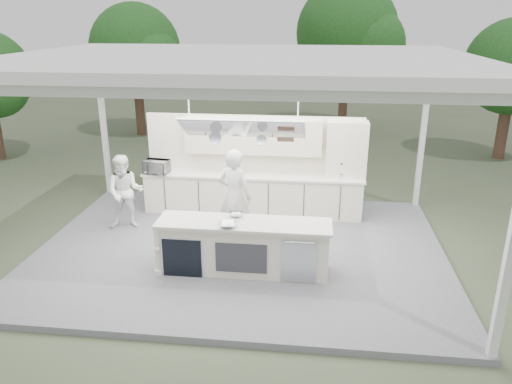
# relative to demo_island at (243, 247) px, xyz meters

# --- Properties ---
(ground) EXTENTS (90.00, 90.00, 0.00)m
(ground) POSITION_rel_demo_island_xyz_m (-0.18, 0.91, -0.60)
(ground) COLOR #424F36
(ground) RESTS_ON ground
(stage_deck) EXTENTS (8.00, 6.00, 0.12)m
(stage_deck) POSITION_rel_demo_island_xyz_m (-0.18, 0.91, -0.54)
(stage_deck) COLOR slate
(stage_deck) RESTS_ON ground
(tent) EXTENTS (8.20, 6.20, 3.86)m
(tent) POSITION_rel_demo_island_xyz_m (-0.18, 0.90, 3.11)
(tent) COLOR white
(tent) RESTS_ON ground
(demo_island) EXTENTS (3.10, 0.79, 0.95)m
(demo_island) POSITION_rel_demo_island_xyz_m (0.00, 0.00, 0.00)
(demo_island) COLOR beige
(demo_island) RESTS_ON stage_deck
(back_counter) EXTENTS (5.08, 0.72, 0.95)m
(back_counter) POSITION_rel_demo_island_xyz_m (-0.18, 2.81, 0.00)
(back_counter) COLOR beige
(back_counter) RESTS_ON stage_deck
(back_wall_unit) EXTENTS (5.05, 0.48, 2.25)m
(back_wall_unit) POSITION_rel_demo_island_xyz_m (0.27, 3.03, 0.98)
(back_wall_unit) COLOR beige
(back_wall_unit) RESTS_ON stage_deck
(tree_cluster) EXTENTS (19.55, 9.40, 5.85)m
(tree_cluster) POSITION_rel_demo_island_xyz_m (-0.34, 10.68, 2.69)
(tree_cluster) COLOR #513428
(tree_cluster) RESTS_ON ground
(head_chef) EXTENTS (0.83, 0.69, 1.96)m
(head_chef) POSITION_rel_demo_island_xyz_m (-0.33, 1.20, 0.50)
(head_chef) COLOR silver
(head_chef) RESTS_ON stage_deck
(sous_chef) EXTENTS (0.89, 0.76, 1.63)m
(sous_chef) POSITION_rel_demo_island_xyz_m (-2.78, 1.64, 0.34)
(sous_chef) COLOR white
(sous_chef) RESTS_ON stage_deck
(toaster_oven) EXTENTS (0.60, 0.45, 0.31)m
(toaster_oven) POSITION_rel_demo_island_xyz_m (-2.38, 2.61, 0.63)
(toaster_oven) COLOR silver
(toaster_oven) RESTS_ON back_counter
(bowl_large) EXTENTS (0.35, 0.35, 0.07)m
(bowl_large) POSITION_rel_demo_island_xyz_m (-0.22, -0.24, 0.51)
(bowl_large) COLOR silver
(bowl_large) RESTS_ON demo_island
(bowl_small) EXTENTS (0.32, 0.32, 0.08)m
(bowl_small) POSITION_rel_demo_island_xyz_m (-0.15, 0.26, 0.51)
(bowl_small) COLOR silver
(bowl_small) RESTS_ON demo_island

